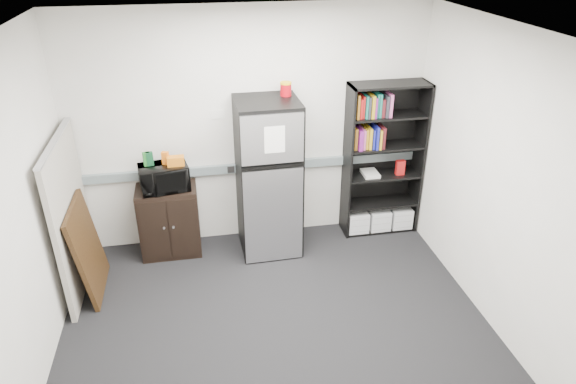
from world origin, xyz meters
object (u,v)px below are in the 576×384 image
object	(u,v)px
refrigerator	(269,178)
microwave	(164,178)
bookshelf	(383,161)
cabinet	(169,221)
cubicle_partition	(71,216)

from	to	relation	value
refrigerator	microwave	bearing A→B (deg)	175.42
bookshelf	cabinet	distance (m)	2.57
cubicle_partition	cabinet	size ratio (longest dim) A/B	1.97
microwave	refrigerator	bearing A→B (deg)	-13.68
cabinet	refrigerator	world-z (taller)	refrigerator
microwave	bookshelf	bearing A→B (deg)	-8.60
bookshelf	refrigerator	xyz separation A→B (m)	(-1.38, -0.14, -0.02)
microwave	cabinet	bearing A→B (deg)	79.57
bookshelf	cubicle_partition	world-z (taller)	bookshelf
cubicle_partition	refrigerator	distance (m)	2.07
cubicle_partition	refrigerator	world-z (taller)	refrigerator
cabinet	refrigerator	distance (m)	1.23
bookshelf	cabinet	world-z (taller)	bookshelf
cubicle_partition	cabinet	world-z (taller)	cubicle_partition
cabinet	bookshelf	bearing A→B (deg)	1.47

